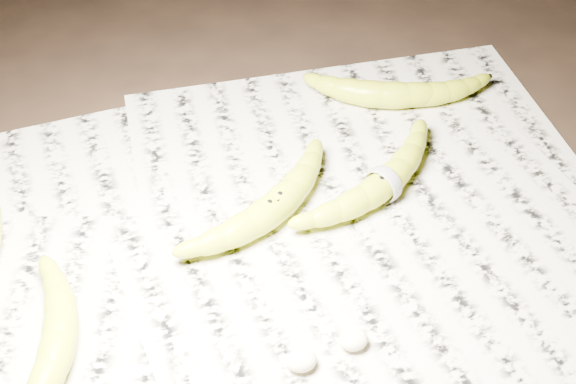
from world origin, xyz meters
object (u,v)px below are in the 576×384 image
object	(u,v)px
banana_center	(274,206)
banana_upper_a	(425,93)
banana_taped	(384,182)
banana_left_b	(58,338)
banana_upper_b	(383,92)

from	to	relation	value
banana_center	banana_upper_a	xyz separation A→B (m)	(0.26, 0.15, -0.00)
banana_upper_a	banana_taped	bearing A→B (deg)	-118.98
banana_center	banana_taped	size ratio (longest dim) A/B	0.96
banana_left_b	banana_upper_b	xyz separation A→B (m)	(0.46, 0.27, 0.00)
banana_left_b	banana_taped	xyz separation A→B (m)	(0.39, 0.11, 0.00)
banana_center	banana_upper_a	world-z (taller)	banana_center
banana_upper_b	banana_upper_a	bearing A→B (deg)	8.66
banana_taped	banana_left_b	bearing A→B (deg)	166.41
banana_center	banana_upper_a	bearing A→B (deg)	-1.64
banana_left_b	banana_center	distance (m)	0.28
banana_center	banana_upper_a	distance (m)	0.30
banana_upper_a	banana_upper_b	world-z (taller)	banana_upper_b
banana_left_b	banana_upper_b	bearing A→B (deg)	-44.54
banana_center	banana_upper_b	xyz separation A→B (m)	(0.21, 0.16, -0.00)
banana_taped	banana_upper_a	bearing A→B (deg)	21.23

